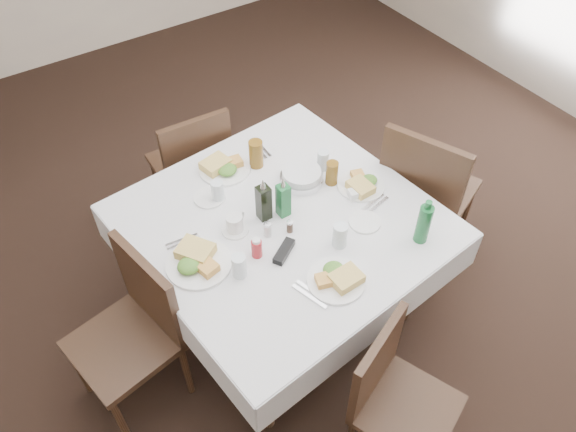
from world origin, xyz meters
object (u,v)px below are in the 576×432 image
(water_n, at_px, (218,191))
(bread_basket, at_px, (302,177))
(green_bottle, at_px, (424,223))
(water_e, at_px, (323,160))
(oil_cruet_dark, at_px, (264,201))
(water_s, at_px, (340,235))
(water_w, at_px, (239,266))
(ketchup_bottle, at_px, (257,248))
(chair_north, at_px, (194,163))
(chair_west, at_px, (136,325))
(chair_south, at_px, (393,392))
(dining_table, at_px, (282,229))
(chair_east, at_px, (424,189))
(coffee_mug, at_px, (235,224))
(oil_cruet_green, at_px, (283,199))

(water_n, height_order, bread_basket, water_n)
(green_bottle, bearing_deg, water_e, 97.47)
(water_n, distance_m, oil_cruet_dark, 0.27)
(water_n, relative_size, water_s, 0.92)
(water_w, relative_size, ketchup_bottle, 1.10)
(chair_north, height_order, bread_basket, chair_north)
(chair_west, xyz_separation_m, water_s, (0.97, -0.28, 0.29))
(water_w, bearing_deg, chair_south, -66.65)
(water_e, height_order, bread_basket, water_e)
(dining_table, relative_size, water_w, 12.53)
(ketchup_bottle, bearing_deg, green_bottle, -26.57)
(water_n, xyz_separation_m, green_bottle, (0.68, -0.78, 0.05))
(water_s, distance_m, water_e, 0.55)
(chair_east, distance_m, water_e, 0.64)
(dining_table, xyz_separation_m, oil_cruet_dark, (-0.07, 0.06, 0.19))
(water_n, bearing_deg, coffee_mug, -98.49)
(oil_cruet_dark, distance_m, coffee_mug, 0.18)
(water_s, relative_size, oil_cruet_green, 0.54)
(oil_cruet_green, bearing_deg, water_e, 24.18)
(oil_cruet_dark, relative_size, coffee_mug, 1.80)
(chair_north, bearing_deg, water_e, -56.36)
(ketchup_bottle, bearing_deg, chair_west, 168.90)
(chair_north, relative_size, ketchup_bottle, 8.16)
(chair_south, height_order, water_n, water_n)
(bread_basket, relative_size, ketchup_bottle, 2.07)
(chair_south, height_order, water_s, water_s)
(water_s, xyz_separation_m, bread_basket, (0.10, 0.46, -0.03))
(water_n, bearing_deg, water_w, -107.83)
(water_w, xyz_separation_m, oil_cruet_green, (0.38, 0.21, 0.04))
(water_s, distance_m, water_w, 0.50)
(chair_east, height_order, oil_cruet_dark, chair_east)
(water_s, relative_size, green_bottle, 0.51)
(coffee_mug, bearing_deg, water_s, -44.00)
(chair_north, relative_size, coffee_mug, 6.41)
(coffee_mug, relative_size, green_bottle, 0.56)
(bread_basket, bearing_deg, coffee_mug, -167.30)
(dining_table, distance_m, chair_west, 0.85)
(water_e, bearing_deg, oil_cruet_dark, -164.13)
(water_s, height_order, bread_basket, water_s)
(water_w, xyz_separation_m, oil_cruet_dark, (0.29, 0.25, 0.05))
(chair_south, distance_m, bread_basket, 1.17)
(water_s, bearing_deg, water_n, 119.47)
(chair_south, xyz_separation_m, water_e, (0.42, 1.12, 0.33))
(chair_west, relative_size, ketchup_bottle, 8.40)
(ketchup_bottle, bearing_deg, water_n, 86.07)
(dining_table, height_order, chair_west, chair_west)
(oil_cruet_dark, bearing_deg, coffee_mug, 179.37)
(coffee_mug, bearing_deg, dining_table, -15.93)
(water_e, relative_size, coffee_mug, 0.82)
(water_w, height_order, green_bottle, green_bottle)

